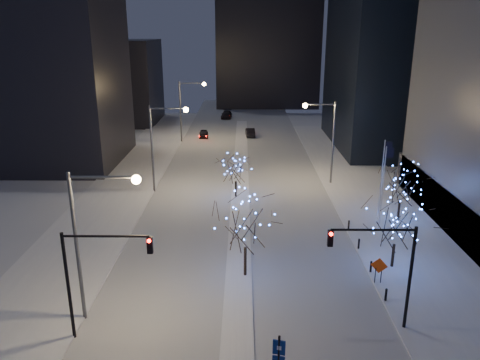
{
  "coord_description": "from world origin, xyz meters",
  "views": [
    {
      "loc": [
        0.35,
        -24.25,
        18.06
      ],
      "look_at": [
        0.04,
        15.99,
        5.0
      ],
      "focal_mm": 35.0,
      "sensor_mm": 36.0,
      "label": 1
    }
  ],
  "objects_px": {
    "car_near": "(204,134)",
    "holiday_tree_plaza_far": "(402,185)",
    "holiday_tree_median_far": "(236,169)",
    "wayfinding_sign": "(279,359)",
    "traffic_signal_east": "(386,261)",
    "street_lamp_w_near": "(92,227)",
    "street_lamp_w_far": "(187,103)",
    "construction_sign": "(379,268)",
    "holiday_tree_median_near": "(245,224)",
    "holiday_tree_plaza_near": "(397,223)",
    "street_lamp_w_mid": "(161,137)",
    "street_lamp_east": "(326,132)",
    "car_mid": "(250,132)",
    "traffic_signal_west": "(93,268)",
    "car_far": "(227,115)"
  },
  "relations": [
    {
      "from": "car_near",
      "to": "holiday_tree_plaza_far",
      "type": "distance_m",
      "value": 42.82
    },
    {
      "from": "street_lamp_w_mid",
      "to": "holiday_tree_median_near",
      "type": "relative_size",
      "value": 1.54
    },
    {
      "from": "street_lamp_east",
      "to": "wayfinding_sign",
      "type": "height_order",
      "value": "street_lamp_east"
    },
    {
      "from": "street_lamp_w_near",
      "to": "car_far",
      "type": "xyz_separation_m",
      "value": [
        5.69,
        71.95,
        -5.76
      ]
    },
    {
      "from": "traffic_signal_west",
      "to": "traffic_signal_east",
      "type": "distance_m",
      "value": 17.41
    },
    {
      "from": "street_lamp_w_near",
      "to": "construction_sign",
      "type": "bearing_deg",
      "value": 12.83
    },
    {
      "from": "traffic_signal_east",
      "to": "street_lamp_w_near",
      "type": "bearing_deg",
      "value": 176.79
    },
    {
      "from": "street_lamp_w_far",
      "to": "holiday_tree_median_far",
      "type": "xyz_separation_m",
      "value": [
        8.44,
        -27.01,
        -3.17
      ]
    },
    {
      "from": "holiday_tree_median_near",
      "to": "holiday_tree_median_far",
      "type": "xyz_separation_m",
      "value": [
        -1.0,
        17.53,
        -1.03
      ]
    },
    {
      "from": "street_lamp_w_mid",
      "to": "car_far",
      "type": "xyz_separation_m",
      "value": [
        5.69,
        46.95,
        -5.76
      ]
    },
    {
      "from": "car_far",
      "to": "holiday_tree_median_far",
      "type": "height_order",
      "value": "holiday_tree_median_far"
    },
    {
      "from": "holiday_tree_plaza_far",
      "to": "construction_sign",
      "type": "xyz_separation_m",
      "value": [
        -5.45,
        -12.55,
        -2.23
      ]
    },
    {
      "from": "car_mid",
      "to": "street_lamp_east",
      "type": "bearing_deg",
      "value": 104.52
    },
    {
      "from": "street_lamp_w_mid",
      "to": "car_mid",
      "type": "bearing_deg",
      "value": 70.53
    },
    {
      "from": "car_near",
      "to": "wayfinding_sign",
      "type": "xyz_separation_m",
      "value": [
        8.73,
        -60.0,
        1.54
      ]
    },
    {
      "from": "street_lamp_w_near",
      "to": "traffic_signal_east",
      "type": "height_order",
      "value": "street_lamp_w_near"
    },
    {
      "from": "car_near",
      "to": "car_far",
      "type": "height_order",
      "value": "car_far"
    },
    {
      "from": "car_far",
      "to": "holiday_tree_plaza_far",
      "type": "xyz_separation_m",
      "value": [
        19.0,
        -55.03,
        2.86
      ]
    },
    {
      "from": "car_far",
      "to": "construction_sign",
      "type": "relative_size",
      "value": 2.52
    },
    {
      "from": "street_lamp_w_far",
      "to": "car_near",
      "type": "distance_m",
      "value": 7.13
    },
    {
      "from": "street_lamp_east",
      "to": "car_mid",
      "type": "distance_m",
      "value": 28.47
    },
    {
      "from": "street_lamp_w_far",
      "to": "car_near",
      "type": "bearing_deg",
      "value": 54.86
    },
    {
      "from": "construction_sign",
      "to": "holiday_tree_median_far",
      "type": "bearing_deg",
      "value": 138.95
    },
    {
      "from": "holiday_tree_median_near",
      "to": "holiday_tree_median_far",
      "type": "height_order",
      "value": "holiday_tree_median_near"
    },
    {
      "from": "street_lamp_w_near",
      "to": "car_near",
      "type": "xyz_separation_m",
      "value": [
        2.35,
        53.34,
        -5.84
      ]
    },
    {
      "from": "car_far",
      "to": "wayfinding_sign",
      "type": "xyz_separation_m",
      "value": [
        5.4,
        -78.61,
        1.46
      ]
    },
    {
      "from": "street_lamp_w_near",
      "to": "holiday_tree_plaza_far",
      "type": "distance_m",
      "value": 30.07
    },
    {
      "from": "holiday_tree_plaza_far",
      "to": "holiday_tree_plaza_near",
      "type": "bearing_deg",
      "value": -109.93
    },
    {
      "from": "street_lamp_w_near",
      "to": "street_lamp_w_far",
      "type": "height_order",
      "value": "same"
    },
    {
      "from": "street_lamp_east",
      "to": "car_near",
      "type": "distance_m",
      "value": 30.88
    },
    {
      "from": "holiday_tree_median_near",
      "to": "holiday_tree_plaza_near",
      "type": "relative_size",
      "value": 1.1
    },
    {
      "from": "street_lamp_w_near",
      "to": "holiday_tree_plaza_far",
      "type": "bearing_deg",
      "value": 34.44
    },
    {
      "from": "street_lamp_w_mid",
      "to": "holiday_tree_median_far",
      "type": "xyz_separation_m",
      "value": [
        8.44,
        -2.01,
        -3.17
      ]
    },
    {
      "from": "street_lamp_w_far",
      "to": "construction_sign",
      "type": "relative_size",
      "value": 4.94
    },
    {
      "from": "holiday_tree_median_far",
      "to": "construction_sign",
      "type": "bearing_deg",
      "value": -59.88
    },
    {
      "from": "construction_sign",
      "to": "car_mid",
      "type": "bearing_deg",
      "value": 118.78
    },
    {
      "from": "traffic_signal_west",
      "to": "traffic_signal_east",
      "type": "xyz_separation_m",
      "value": [
        17.38,
        1.0,
        0.0
      ]
    },
    {
      "from": "traffic_signal_west",
      "to": "car_mid",
      "type": "bearing_deg",
      "value": 80.03
    },
    {
      "from": "traffic_signal_west",
      "to": "traffic_signal_east",
      "type": "relative_size",
      "value": 1.0
    },
    {
      "from": "street_lamp_w_mid",
      "to": "street_lamp_east",
      "type": "xyz_separation_m",
      "value": [
        19.02,
        3.0,
        -0.05
      ]
    },
    {
      "from": "holiday_tree_median_far",
      "to": "street_lamp_w_far",
      "type": "bearing_deg",
      "value": 107.35
    },
    {
      "from": "holiday_tree_plaza_far",
      "to": "wayfinding_sign",
      "type": "height_order",
      "value": "holiday_tree_plaza_far"
    },
    {
      "from": "traffic_signal_east",
      "to": "construction_sign",
      "type": "height_order",
      "value": "traffic_signal_east"
    },
    {
      "from": "holiday_tree_median_far",
      "to": "wayfinding_sign",
      "type": "height_order",
      "value": "holiday_tree_median_far"
    },
    {
      "from": "traffic_signal_west",
      "to": "traffic_signal_east",
      "type": "height_order",
      "value": "same"
    },
    {
      "from": "traffic_signal_east",
      "to": "car_near",
      "type": "xyz_separation_m",
      "value": [
        -15.52,
        54.35,
        -4.1
      ]
    },
    {
      "from": "traffic_signal_east",
      "to": "holiday_tree_median_far",
      "type": "xyz_separation_m",
      "value": [
        -9.44,
        24.0,
        -1.44
      ]
    },
    {
      "from": "traffic_signal_west",
      "to": "car_near",
      "type": "bearing_deg",
      "value": 88.08
    },
    {
      "from": "street_lamp_w_far",
      "to": "street_lamp_w_near",
      "type": "bearing_deg",
      "value": -90.0
    },
    {
      "from": "car_mid",
      "to": "holiday_tree_median_near",
      "type": "distance_m",
      "value": 49.21
    }
  ]
}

